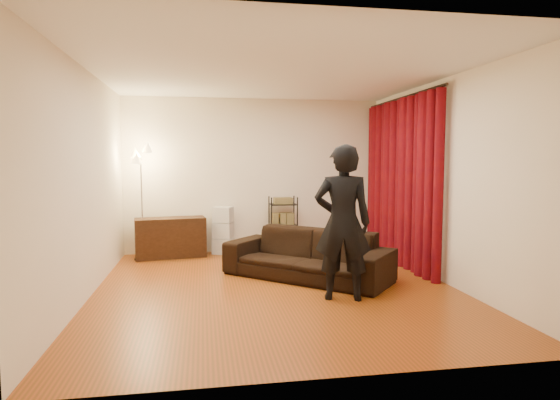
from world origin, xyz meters
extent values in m
plane|color=#964016|center=(0.00, 0.00, 0.00)|extent=(5.00, 5.00, 0.00)
plane|color=white|center=(0.00, 0.00, 2.70)|extent=(5.00, 5.00, 0.00)
plane|color=#F5E6CB|center=(0.00, 2.50, 1.35)|extent=(5.00, 0.00, 5.00)
plane|color=#F5E6CB|center=(0.00, -2.50, 1.35)|extent=(5.00, 0.00, 5.00)
plane|color=#F5E6CB|center=(-2.25, 0.00, 1.35)|extent=(0.00, 5.00, 5.00)
plane|color=#F5E6CB|center=(2.25, 0.00, 1.35)|extent=(0.00, 5.00, 5.00)
cylinder|color=black|center=(2.15, 1.12, 2.58)|extent=(0.04, 2.65, 0.04)
imported|color=black|center=(0.50, 0.42, 0.33)|extent=(2.30, 2.16, 0.66)
imported|color=black|center=(0.69, -0.58, 0.90)|extent=(0.74, 0.58, 1.80)
cube|color=#311B0D|center=(-1.45, 2.16, 0.33)|extent=(1.19, 0.60, 0.67)
camera|label=1|loc=(-0.90, -5.76, 1.63)|focal=30.00mm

